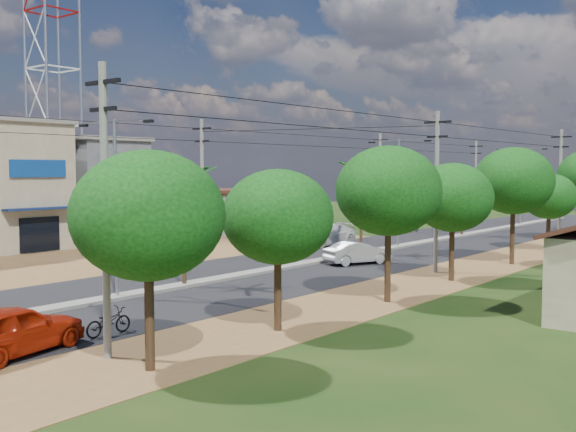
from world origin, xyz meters
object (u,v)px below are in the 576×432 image
car_red_near (13,331)px  moto_rider_east (108,323)px  car_white_far (326,235)px  car_parked_dark (143,251)px  car_silver_mid (357,253)px

car_red_near → moto_rider_east: size_ratio=2.60×
car_white_far → car_parked_dark: size_ratio=1.37×
car_red_near → car_parked_dark: (-13.78, 16.23, -0.11)m
moto_rider_east → car_parked_dark: bearing=-42.4°
car_silver_mid → moto_rider_east: size_ratio=2.29×
car_white_far → moto_rider_east: (10.20, -27.21, -0.33)m
car_parked_dark → car_red_near: bearing=-146.7°
car_white_far → car_parked_dark: 14.85m
car_parked_dark → moto_rider_east: size_ratio=2.24×
car_silver_mid → car_parked_dark: (-11.08, -7.46, 0.01)m
car_white_far → moto_rider_east: car_white_far is taller
moto_rider_east → car_red_near: bearing=86.7°
car_red_near → car_silver_mid: car_red_near is taller
car_red_near → car_white_far: car_white_far is taller
car_silver_mid → car_red_near: bearing=120.5°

